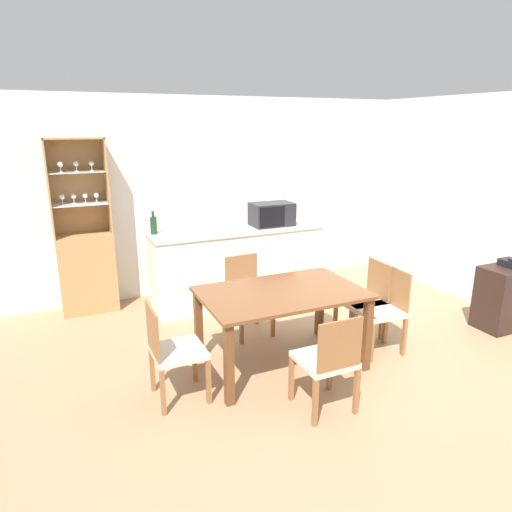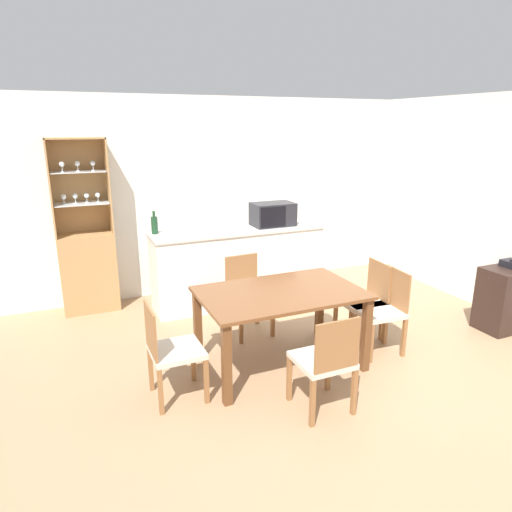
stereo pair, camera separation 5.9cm
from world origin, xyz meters
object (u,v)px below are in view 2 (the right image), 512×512
Objects in this scene: dining_chair_side_right_far at (365,301)px; telephone at (512,263)px; display_cabinet at (88,260)px; dining_chair_head_far at (248,295)px; dining_chair_side_right_near at (382,310)px; wine_bottle at (154,225)px; dining_chair_head_near at (325,361)px; side_cabinet at (506,299)px; microwave at (273,214)px; dining_chair_side_left_near at (171,351)px; dining_table at (280,302)px.

dining_chair_side_right_far is 1.71m from telephone.
display_cabinet is 2.05m from dining_chair_head_far.
wine_bottle is at bearing 46.59° from dining_chair_side_right_near.
dining_chair_head_near is 1.23m from dining_chair_side_right_near.
side_cabinet is (3.40, -2.09, -0.71)m from wine_bottle.
microwave reaches higher than side_cabinet.
dining_chair_side_left_near reaches higher than telephone.
dining_chair_side_right_far is 2.12m from dining_chair_side_left_near.
dining_chair_head_far is (1.52, -1.36, -0.20)m from display_cabinet.
dining_chair_head_near is at bearing -169.03° from side_cabinet.
side_cabinet is (1.93, -1.95, -0.75)m from microwave.
dining_chair_head_near reaches higher than dining_table.
side_cabinet is (1.59, -0.41, -0.08)m from dining_chair_side_right_far.
dining_chair_head_near is at bearing 86.92° from dining_chair_head_far.
side_cabinet is at bearing -101.28° from dining_chair_side_right_far.
microwave reaches higher than dining_chair_head_near.
display_cabinet is 2.46× the size of dining_chair_side_left_near.
dining_chair_side_left_near is 4.32× the size of telephone.
microwave is at bearing 14.33° from dining_chair_side_right_near.
display_cabinet is at bearing 156.66° from wine_bottle.
microwave is (0.72, 2.46, 0.67)m from dining_chair_head_near.
telephone is at bearing -99.85° from dining_chair_side_right_far.
dining_chair_side_left_near reaches higher than side_cabinet.
telephone is at bearing 156.02° from dining_chair_head_far.
dining_table is at bearing 89.91° from dining_chair_head_near.
microwave is 1.48m from wine_bottle.
dining_chair_side_right_near is at bearing 31.28° from dining_chair_head_near.
side_cabinet is at bearing 155.08° from dining_chair_head_far.
microwave is 2.84m from side_cabinet.
dining_chair_head_far is at bearing -53.83° from wine_bottle.
dining_chair_head_near is 1.00× the size of dining_chair_side_left_near.
dining_chair_side_right_far is at bearing 7.43° from dining_table.
dining_chair_side_right_near reaches higher than telephone.
display_cabinet is at bearing 125.33° from dining_table.
display_cabinet is 10.62× the size of telephone.
dining_chair_side_right_far is 1.24m from dining_chair_head_far.
display_cabinet reaches higher than dining_table.
wine_bottle is at bearing 106.16° from dining_chair_head_near.
dining_chair_head_far is at bearing 61.59° from dining_chair_side_right_far.
dining_chair_side_right_far is at bearing -77.69° from microwave.
dining_chair_side_right_near and dining_chair_head_far have the same top height.
dining_chair_side_left_near is 3.70m from side_cabinet.
microwave reaches higher than telephone.
dining_chair_head_near is at bearing 134.32° from dining_chair_side_right_far.
dining_chair_side_right_far is at bearing 167.04° from telephone.
dining_chair_side_right_far is 1.58× the size of microwave.
dining_chair_head_far reaches higher than telephone.
wine_bottle is (0.76, -0.33, 0.43)m from display_cabinet.
wine_bottle reaches higher than side_cabinet.
dining_table is at bearing 87.00° from dining_chair_head_far.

